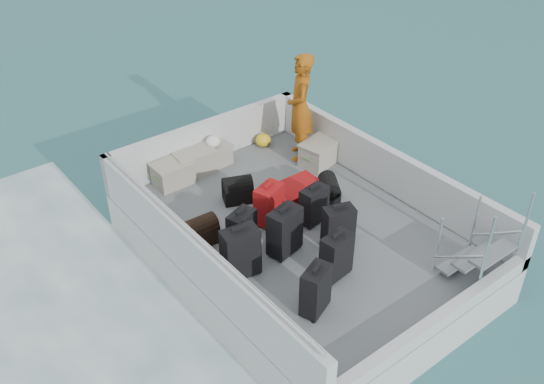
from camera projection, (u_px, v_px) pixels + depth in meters
The scene contains 23 objects.
ground at pixel (299, 261), 8.98m from camera, with size 160.00×160.00×0.00m, color #175252.
ferry_hull at pixel (299, 245), 8.82m from camera, with size 3.60×5.00×0.60m, color silver.
deck at pixel (300, 229), 8.64m from camera, with size 3.30×4.70×0.02m, color slate.
deck_fittings at pixel (334, 209), 8.39m from camera, with size 3.60×5.00×0.90m.
suitcase_0 at pixel (316, 291), 7.12m from camera, with size 0.41×0.23×0.63m, color black.
suitcase_1 at pixel (241, 253), 7.64m from camera, with size 0.47×0.27×0.70m, color black.
suitcase_2 at pixel (242, 231), 8.12m from camera, with size 0.40×0.24×0.58m, color black.
suitcase_3 at pixel (336, 256), 7.64m from camera, with size 0.41×0.24×0.63m, color black.
suitcase_4 at pixel (285, 232), 8.02m from camera, with size 0.46×0.27×0.68m, color black.
suitcase_5 at pixel (269, 204), 8.60m from camera, with size 0.43×0.26×0.60m, color #A5130C.
suitcase_6 at pixel (338, 226), 8.21m from camera, with size 0.41×0.24×0.58m, color black.
suitcase_7 at pixel (314, 206), 8.60m from camera, with size 0.41×0.23×0.57m, color black.
suitcase_8 at pixel (296, 195), 9.06m from camera, with size 0.52×0.79×0.31m, color #A5130C.
duffel_0 at pixel (200, 234), 8.27m from camera, with size 0.49×0.30×0.32m, color black, non-canonical shape.
duffel_1 at pixel (238, 192), 9.12m from camera, with size 0.44×0.30×0.32m, color black, non-canonical shape.
duffel_2 at pixel (329, 192), 9.11m from camera, with size 0.42×0.30×0.32m, color black, non-canonical shape.
crate_0 at pixel (173, 174), 9.49m from camera, with size 0.58×0.40×0.35m, color #A8A592.
crate_1 at pixel (194, 162), 9.77m from camera, with size 0.62×0.43×0.38m, color #A8A592.
crate_2 at pixel (214, 156), 9.98m from camera, with size 0.52×0.36×0.32m, color #A8A592.
crate_3 at pixel (320, 153), 10.00m from camera, with size 0.62×0.43×0.37m, color #A8A592.
yellow_bag at pixel (263, 140), 10.53m from camera, with size 0.28×0.26×0.22m, color gold.
white_bag at pixel (213, 143), 9.84m from camera, with size 0.24×0.24×0.18m, color white.
passenger at pixel (300, 107), 9.80m from camera, with size 0.67×0.43×1.81m, color orange.
Camera 1 is at (-4.54, -5.15, 5.90)m, focal length 40.00 mm.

